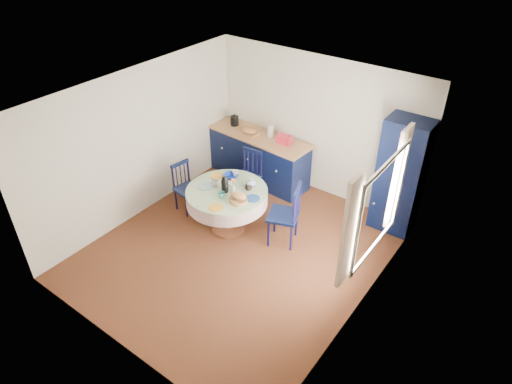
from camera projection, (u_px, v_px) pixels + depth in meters
floor at (239, 250)px, 7.12m from camera, size 4.50×4.50×0.00m
ceiling at (234, 99)px, 5.72m from camera, size 4.50×4.50×0.00m
wall_back at (317, 126)px, 7.92m from camera, size 4.00×0.02×2.50m
wall_left at (140, 143)px, 7.40m from camera, size 0.02×4.50×2.50m
wall_right at (368, 237)px, 5.44m from camera, size 0.02×4.50×2.50m
window at (378, 205)px, 5.51m from camera, size 0.10×1.74×1.45m
kitchen_counter at (258, 156)px, 8.61m from camera, size 2.09×0.77×1.16m
pantry_cabinet at (400, 176)px, 7.10m from camera, size 0.68×0.50×1.92m
dining_table at (227, 197)px, 7.17m from camera, size 1.29×1.29×1.06m
chair_left at (186, 187)px, 7.80m from camera, size 0.44×0.45×0.88m
chair_far at (249, 176)px, 8.02m from camera, size 0.46×0.44×0.95m
chair_right at (286, 214)px, 7.01m from camera, size 0.58×0.59×1.04m
mug_a at (215, 183)px, 7.18m from camera, size 0.12×0.12×0.10m
mug_b at (221, 195)px, 6.91m from camera, size 0.11×0.11×0.10m
mug_c at (248, 187)px, 7.09m from camera, size 0.12×0.12×0.09m
mug_d at (236, 174)px, 7.43m from camera, size 0.10×0.10×0.10m
cobalt_bowl at (230, 176)px, 7.39m from camera, size 0.24×0.24×0.06m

